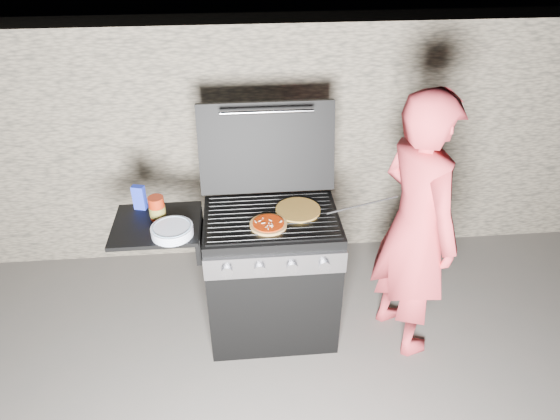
{
  "coord_description": "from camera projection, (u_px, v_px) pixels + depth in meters",
  "views": [
    {
      "loc": [
        -0.17,
        -2.43,
        2.55
      ],
      "look_at": [
        0.05,
        0.0,
        0.95
      ],
      "focal_mm": 32.0,
      "sensor_mm": 36.0,
      "label": 1
    }
  ],
  "objects": [
    {
      "name": "tongs",
      "position": [
        362.0,
        205.0,
        2.95
      ],
      "size": [
        0.43,
        0.04,
        0.09
      ],
      "primitive_type": "cylinder",
      "rotation": [
        0.0,
        1.4,
        0.07
      ],
      "color": "black",
      "rests_on": "gas_grill"
    },
    {
      "name": "blue_carton",
      "position": [
        139.0,
        197.0,
        2.97
      ],
      "size": [
        0.08,
        0.06,
        0.15
      ],
      "primitive_type": "cube",
      "rotation": [
        0.0,
        0.0,
        -0.25
      ],
      "color": "#1C2EB5",
      "rests_on": "gas_grill"
    },
    {
      "name": "ground",
      "position": [
        273.0,
        326.0,
        3.43
      ],
      "size": [
        50.0,
        50.0,
        0.0
      ],
      "primitive_type": "plane",
      "color": "#534D48"
    },
    {
      "name": "sauce_jar",
      "position": [
        157.0,
        208.0,
        2.89
      ],
      "size": [
        0.11,
        0.11,
        0.14
      ],
      "primitive_type": "cylinder",
      "rotation": [
        0.0,
        0.0,
        0.29
      ],
      "color": "maroon",
      "rests_on": "gas_grill"
    },
    {
      "name": "person",
      "position": [
        416.0,
        228.0,
        2.92
      ],
      "size": [
        0.59,
        0.72,
        1.71
      ],
      "primitive_type": "imported",
      "rotation": [
        0.0,
        0.0,
        1.9
      ],
      "color": "#CF3740",
      "rests_on": "ground"
    },
    {
      "name": "pizza_topped",
      "position": [
        268.0,
        224.0,
        2.84
      ],
      "size": [
        0.22,
        0.22,
        0.02
      ],
      "primitive_type": null,
      "rotation": [
        0.0,
        0.0,
        0.06
      ],
      "color": "gold",
      "rests_on": "gas_grill"
    },
    {
      "name": "plate_stack",
      "position": [
        172.0,
        231.0,
        2.78
      ],
      "size": [
        0.3,
        0.3,
        0.05
      ],
      "primitive_type": "cylinder",
      "rotation": [
        0.0,
        0.0,
        -0.35
      ],
      "color": "white",
      "rests_on": "gas_grill"
    },
    {
      "name": "pizza_plain",
      "position": [
        298.0,
        210.0,
        2.97
      ],
      "size": [
        0.32,
        0.32,
        0.01
      ],
      "primitive_type": "cylinder",
      "rotation": [
        0.0,
        0.0,
        -0.24
      ],
      "color": "#B08A32",
      "rests_on": "gas_grill"
    },
    {
      "name": "stone_wall",
      "position": [
        261.0,
        141.0,
        3.81
      ],
      "size": [
        8.0,
        0.35,
        1.8
      ],
      "primitive_type": "cube",
      "color": "gray",
      "rests_on": "ground"
    },
    {
      "name": "gas_grill",
      "position": [
        233.0,
        277.0,
        3.16
      ],
      "size": [
        1.34,
        0.79,
        0.91
      ],
      "primitive_type": null,
      "color": "black",
      "rests_on": "ground"
    }
  ]
}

